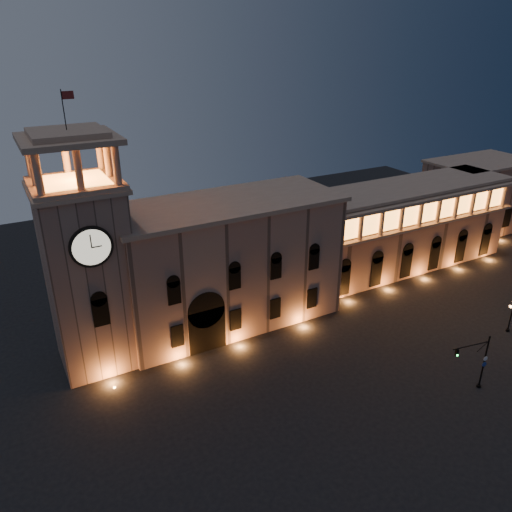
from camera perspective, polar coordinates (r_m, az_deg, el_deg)
name	(u,v)px	position (r m, az deg, el deg)	size (l,w,h in m)	color
ground	(333,404)	(58.19, 8.76, -16.36)	(160.00, 160.00, 0.00)	black
government_building	(228,263)	(68.37, -3.23, -0.78)	(30.80, 12.80, 17.60)	#8C695B
clock_tower	(88,269)	(61.13, -18.66, -1.39)	(9.80, 9.80, 32.40)	#8C695B
colonnade_wing	(402,226)	(89.13, 16.38, 3.31)	(40.60, 11.50, 14.50)	#866456
secondary_building	(476,197)	(111.92, 23.85, 6.22)	(20.00, 12.00, 14.00)	#866456
traffic_light	(478,362)	(62.58, 24.07, -11.03)	(5.04, 1.11, 6.98)	black
street_lamp_near	(512,313)	(76.19, 27.20, -5.79)	(1.72, 0.50, 4.94)	black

